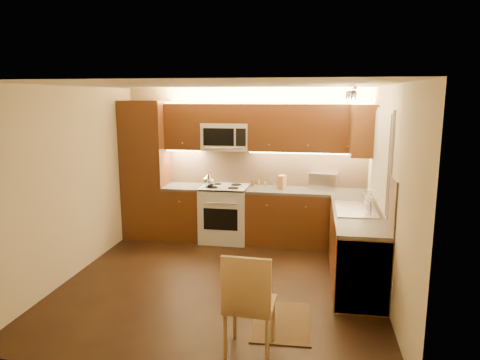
% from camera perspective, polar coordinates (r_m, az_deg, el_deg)
% --- Properties ---
extents(floor, '(4.00, 4.00, 0.01)m').
position_cam_1_polar(floor, '(5.85, -2.42, -13.08)').
color(floor, black).
rests_on(floor, ground).
extents(ceiling, '(4.00, 4.00, 0.01)m').
position_cam_1_polar(ceiling, '(5.35, -2.64, 12.20)').
color(ceiling, beige).
rests_on(ceiling, ground).
extents(wall_back, '(4.00, 0.01, 2.50)m').
position_cam_1_polar(wall_back, '(7.40, 0.75, 2.11)').
color(wall_back, beige).
rests_on(wall_back, ground).
extents(wall_front, '(4.00, 0.01, 2.50)m').
position_cam_1_polar(wall_front, '(3.60, -9.32, -7.44)').
color(wall_front, beige).
rests_on(wall_front, ground).
extents(wall_left, '(0.01, 4.00, 2.50)m').
position_cam_1_polar(wall_left, '(6.20, -20.90, -0.31)').
color(wall_left, beige).
rests_on(wall_left, ground).
extents(wall_right, '(0.01, 4.00, 2.50)m').
position_cam_1_polar(wall_right, '(5.42, 18.65, -1.70)').
color(wall_right, beige).
rests_on(wall_right, ground).
extents(pantry, '(0.70, 0.60, 2.30)m').
position_cam_1_polar(pantry, '(7.57, -12.05, 1.30)').
color(pantry, '#47260F').
rests_on(pantry, floor).
extents(base_cab_back_left, '(0.62, 0.60, 0.86)m').
position_cam_1_polar(base_cab_back_left, '(7.50, -7.14, -4.26)').
color(base_cab_back_left, '#47260F').
rests_on(base_cab_back_left, floor).
extents(counter_back_left, '(0.62, 0.60, 0.04)m').
position_cam_1_polar(counter_back_left, '(7.40, -7.22, -0.89)').
color(counter_back_left, '#3E3C39').
rests_on(counter_back_left, base_cab_back_left).
extents(base_cab_back_right, '(1.92, 0.60, 0.86)m').
position_cam_1_polar(base_cab_back_right, '(7.20, 8.60, -4.95)').
color(base_cab_back_right, '#47260F').
rests_on(base_cab_back_right, floor).
extents(counter_back_right, '(1.92, 0.60, 0.04)m').
position_cam_1_polar(counter_back_right, '(7.09, 8.70, -1.45)').
color(counter_back_right, '#3E3C39').
rests_on(counter_back_right, base_cab_back_right).
extents(base_cab_right, '(0.60, 2.00, 0.86)m').
position_cam_1_polar(base_cab_right, '(5.98, 14.72, -8.49)').
color(base_cab_right, '#47260F').
rests_on(base_cab_right, floor).
extents(counter_right, '(0.60, 2.00, 0.04)m').
position_cam_1_polar(counter_right, '(5.85, 14.93, -4.32)').
color(counter_right, '#3E3C39').
rests_on(counter_right, base_cab_right).
extents(dishwasher, '(0.58, 0.60, 0.84)m').
position_cam_1_polar(dishwasher, '(5.33, 15.35, -10.95)').
color(dishwasher, silver).
rests_on(dishwasher, floor).
extents(backsplash_back, '(3.30, 0.02, 0.60)m').
position_cam_1_polar(backsplash_back, '(7.35, 3.43, 1.64)').
color(backsplash_back, tan).
rests_on(backsplash_back, wall_back).
extents(backsplash_right, '(0.02, 2.00, 0.60)m').
position_cam_1_polar(backsplash_right, '(5.81, 17.93, -1.33)').
color(backsplash_right, tan).
rests_on(backsplash_right, wall_right).
extents(upper_cab_back_left, '(0.62, 0.35, 0.75)m').
position_cam_1_polar(upper_cab_back_left, '(7.38, -7.12, 6.89)').
color(upper_cab_back_left, '#47260F').
rests_on(upper_cab_back_left, wall_back).
extents(upper_cab_back_right, '(1.92, 0.35, 0.75)m').
position_cam_1_polar(upper_cab_back_right, '(7.07, 8.95, 6.67)').
color(upper_cab_back_right, '#47260F').
rests_on(upper_cab_back_right, wall_back).
extents(upper_cab_bridge, '(0.76, 0.35, 0.31)m').
position_cam_1_polar(upper_cab_bridge, '(7.20, -1.84, 8.62)').
color(upper_cab_bridge, '#47260F').
rests_on(upper_cab_bridge, wall_back).
extents(upper_cab_right_corner, '(0.35, 0.50, 0.75)m').
position_cam_1_polar(upper_cab_right_corner, '(6.68, 15.67, 6.17)').
color(upper_cab_right_corner, '#47260F').
rests_on(upper_cab_right_corner, wall_right).
extents(stove, '(0.76, 0.65, 0.92)m').
position_cam_1_polar(stove, '(7.31, -1.99, -4.35)').
color(stove, silver).
rests_on(stove, floor).
extents(microwave, '(0.76, 0.38, 0.44)m').
position_cam_1_polar(microwave, '(7.21, -1.84, 5.64)').
color(microwave, silver).
rests_on(microwave, wall_back).
extents(window_frame, '(0.03, 1.44, 1.24)m').
position_cam_1_polar(window_frame, '(5.89, 17.90, 2.78)').
color(window_frame, silver).
rests_on(window_frame, wall_right).
extents(window_blinds, '(0.02, 1.36, 1.16)m').
position_cam_1_polar(window_blinds, '(5.89, 17.71, 2.79)').
color(window_blinds, silver).
rests_on(window_blinds, wall_right).
extents(sink, '(0.52, 0.86, 0.15)m').
position_cam_1_polar(sink, '(5.97, 14.85, -3.06)').
color(sink, silver).
rests_on(sink, counter_right).
extents(faucet, '(0.20, 0.04, 0.30)m').
position_cam_1_polar(faucet, '(5.97, 16.60, -2.41)').
color(faucet, silver).
rests_on(faucet, counter_right).
extents(track_light_bar, '(0.04, 1.20, 0.03)m').
position_cam_1_polar(track_light_bar, '(5.64, 14.17, 11.41)').
color(track_light_bar, silver).
rests_on(track_light_bar, ceiling).
extents(kettle, '(0.24, 0.24, 0.24)m').
position_cam_1_polar(kettle, '(7.14, -4.07, 0.07)').
color(kettle, silver).
rests_on(kettle, stove).
extents(toaster_oven, '(0.49, 0.40, 0.26)m').
position_cam_1_polar(toaster_oven, '(7.22, 10.83, -0.07)').
color(toaster_oven, silver).
rests_on(toaster_oven, counter_back_right).
extents(knife_block, '(0.14, 0.18, 0.22)m').
position_cam_1_polar(knife_block, '(7.10, 5.45, -0.28)').
color(knife_block, '#A7794B').
rests_on(knife_block, counter_back_right).
extents(spice_jar_a, '(0.04, 0.04, 0.09)m').
position_cam_1_polar(spice_jar_a, '(7.26, 4.40, -0.53)').
color(spice_jar_a, silver).
rests_on(spice_jar_a, counter_back_right).
extents(spice_jar_b, '(0.06, 0.06, 0.10)m').
position_cam_1_polar(spice_jar_b, '(7.29, 1.65, -0.41)').
color(spice_jar_b, brown).
rests_on(spice_jar_b, counter_back_right).
extents(spice_jar_c, '(0.06, 0.06, 0.10)m').
position_cam_1_polar(spice_jar_c, '(7.24, 3.31, -0.50)').
color(spice_jar_c, silver).
rests_on(spice_jar_c, counter_back_right).
extents(spice_jar_d, '(0.05, 0.05, 0.10)m').
position_cam_1_polar(spice_jar_d, '(7.31, 2.40, -0.38)').
color(spice_jar_d, '#A98932').
rests_on(spice_jar_d, counter_back_right).
extents(soap_bottle, '(0.11, 0.11, 0.19)m').
position_cam_1_polar(soap_bottle, '(6.27, 16.30, -2.32)').
color(soap_bottle, white).
rests_on(soap_bottle, counter_right).
extents(rug, '(0.64, 0.93, 0.01)m').
position_cam_1_polar(rug, '(4.94, 5.42, -17.81)').
color(rug, black).
rests_on(rug, floor).
extents(dining_chair, '(0.46, 0.46, 1.01)m').
position_cam_1_polar(dining_chair, '(4.21, 1.32, -15.48)').
color(dining_chair, '#A7794B').
rests_on(dining_chair, floor).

